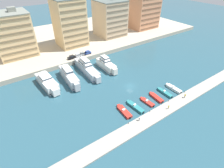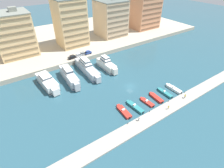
{
  "view_description": "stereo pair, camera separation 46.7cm",
  "coord_description": "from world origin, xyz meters",
  "px_view_note": "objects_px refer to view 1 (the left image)",
  "views": [
    {
      "loc": [
        -40.57,
        -44.93,
        42.97
      ],
      "look_at": [
        -7.36,
        2.75,
        2.5
      ],
      "focal_mm": 28.0,
      "sensor_mm": 36.0,
      "label": 1
    },
    {
      "loc": [
        -40.19,
        -45.19,
        42.97
      ],
      "look_at": [
        -7.36,
        2.75,
        2.5
      ],
      "focal_mm": 28.0,
      "sensor_mm": 36.0,
      "label": 2
    }
  ],
  "objects_px": {
    "yacht_silver_mid_left": "(87,68)",
    "yacht_silver_left": "(69,76)",
    "car_grey_mid_left": "(82,54)",
    "car_blue_center_left": "(87,52)",
    "yacht_white_far_left": "(47,82)",
    "motorboat_teal_left": "(135,107)",
    "motorboat_white_center_right": "(174,88)",
    "car_black_far_left": "(72,57)",
    "motorboat_red_mid_left": "(147,102)",
    "motorboat_red_far_left": "(124,111)",
    "car_silver_left": "(78,55)",
    "pedestrian_far_side": "(185,95)",
    "motorboat_red_center_left": "(156,97)",
    "pedestrian_near_edge": "(169,107)",
    "motorboat_teal_center": "(165,93)",
    "yacht_ivory_center_left": "(106,64)",
    "pedestrian_mid_deck": "(139,118)"
  },
  "relations": [
    {
      "from": "motorboat_red_center_left",
      "to": "pedestrian_far_side",
      "type": "distance_m",
      "value": 10.84
    },
    {
      "from": "yacht_white_far_left",
      "to": "yacht_ivory_center_left",
      "type": "bearing_deg",
      "value": -3.09
    },
    {
      "from": "motorboat_red_mid_left",
      "to": "motorboat_white_center_right",
      "type": "bearing_deg",
      "value": -0.74
    },
    {
      "from": "car_silver_left",
      "to": "car_blue_center_left",
      "type": "height_order",
      "value": "same"
    },
    {
      "from": "yacht_silver_left",
      "to": "motorboat_white_center_right",
      "type": "xyz_separation_m",
      "value": [
        32.4,
        -30.49,
        -1.87
      ]
    },
    {
      "from": "car_grey_mid_left",
      "to": "car_blue_center_left",
      "type": "bearing_deg",
      "value": -1.61
    },
    {
      "from": "motorboat_teal_center",
      "to": "motorboat_white_center_right",
      "type": "xyz_separation_m",
      "value": [
        5.08,
        -0.21,
        0.07
      ]
    },
    {
      "from": "pedestrian_far_side",
      "to": "motorboat_red_center_left",
      "type": "bearing_deg",
      "value": 144.21
    },
    {
      "from": "yacht_silver_left",
      "to": "pedestrian_far_side",
      "type": "relative_size",
      "value": 11.05
    },
    {
      "from": "yacht_silver_left",
      "to": "yacht_ivory_center_left",
      "type": "bearing_deg",
      "value": -0.39
    },
    {
      "from": "yacht_white_far_left",
      "to": "yacht_silver_mid_left",
      "type": "bearing_deg",
      "value": 2.64
    },
    {
      "from": "pedestrian_mid_deck",
      "to": "car_grey_mid_left",
      "type": "bearing_deg",
      "value": 83.87
    },
    {
      "from": "yacht_silver_mid_left",
      "to": "pedestrian_near_edge",
      "type": "distance_m",
      "value": 41.13
    },
    {
      "from": "yacht_silver_mid_left",
      "to": "car_blue_center_left",
      "type": "distance_m",
      "value": 15.33
    },
    {
      "from": "motorboat_red_far_left",
      "to": "pedestrian_near_edge",
      "type": "distance_m",
      "value": 15.76
    },
    {
      "from": "yacht_silver_mid_left",
      "to": "yacht_silver_left",
      "type": "bearing_deg",
      "value": -166.95
    },
    {
      "from": "yacht_white_far_left",
      "to": "motorboat_white_center_right",
      "type": "distance_m",
      "value": 52.45
    },
    {
      "from": "motorboat_teal_center",
      "to": "motorboat_white_center_right",
      "type": "distance_m",
      "value": 5.09
    },
    {
      "from": "motorboat_teal_center",
      "to": "car_silver_left",
      "type": "xyz_separation_m",
      "value": [
        -15.74,
        45.59,
        2.7
      ]
    },
    {
      "from": "yacht_ivory_center_left",
      "to": "car_black_far_left",
      "type": "height_order",
      "value": "yacht_ivory_center_left"
    },
    {
      "from": "car_blue_center_left",
      "to": "yacht_white_far_left",
      "type": "bearing_deg",
      "value": -151.95
    },
    {
      "from": "motorboat_red_mid_left",
      "to": "motorboat_teal_left",
      "type": "bearing_deg",
      "value": 175.16
    },
    {
      "from": "motorboat_red_far_left",
      "to": "yacht_silver_left",
      "type": "bearing_deg",
      "value": 104.24
    },
    {
      "from": "motorboat_red_far_left",
      "to": "motorboat_white_center_right",
      "type": "relative_size",
      "value": 1.01
    },
    {
      "from": "motorboat_red_mid_left",
      "to": "motorboat_teal_center",
      "type": "height_order",
      "value": "motorboat_teal_center"
    },
    {
      "from": "motorboat_teal_left",
      "to": "motorboat_red_mid_left",
      "type": "bearing_deg",
      "value": -4.84
    },
    {
      "from": "motorboat_white_center_right",
      "to": "pedestrian_near_edge",
      "type": "distance_m",
      "value": 13.23
    },
    {
      "from": "motorboat_white_center_right",
      "to": "pedestrian_mid_deck",
      "type": "relative_size",
      "value": 4.96
    },
    {
      "from": "yacht_ivory_center_left",
      "to": "motorboat_red_mid_left",
      "type": "distance_m",
      "value": 30.27
    },
    {
      "from": "yacht_ivory_center_left",
      "to": "motorboat_red_center_left",
      "type": "bearing_deg",
      "value": -84.23
    },
    {
      "from": "yacht_silver_left",
      "to": "motorboat_white_center_right",
      "type": "bearing_deg",
      "value": -43.26
    },
    {
      "from": "motorboat_white_center_right",
      "to": "car_black_far_left",
      "type": "xyz_separation_m",
      "value": [
        -24.27,
        45.79,
        2.63
      ]
    },
    {
      "from": "yacht_silver_left",
      "to": "motorboat_teal_left",
      "type": "distance_m",
      "value": 32.28
    },
    {
      "from": "yacht_white_far_left",
      "to": "motorboat_teal_center",
      "type": "xyz_separation_m",
      "value": [
        36.53,
        -31.68,
        -1.52
      ]
    },
    {
      "from": "motorboat_red_center_left",
      "to": "motorboat_teal_left",
      "type": "bearing_deg",
      "value": 176.93
    },
    {
      "from": "motorboat_red_far_left",
      "to": "pedestrian_far_side",
      "type": "height_order",
      "value": "pedestrian_far_side"
    },
    {
      "from": "motorboat_teal_left",
      "to": "car_silver_left",
      "type": "bearing_deg",
      "value": 90.75
    },
    {
      "from": "yacht_white_far_left",
      "to": "motorboat_teal_left",
      "type": "xyz_separation_m",
      "value": [
        21.39,
        -31.24,
        -1.5
      ]
    },
    {
      "from": "motorboat_teal_center",
      "to": "pedestrian_near_edge",
      "type": "xyz_separation_m",
      "value": [
        -6.24,
        -7.0,
        0.96
      ]
    },
    {
      "from": "car_grey_mid_left",
      "to": "motorboat_white_center_right",
      "type": "bearing_deg",
      "value": -68.61
    },
    {
      "from": "yacht_silver_left",
      "to": "car_silver_left",
      "type": "height_order",
      "value": "yacht_silver_left"
    },
    {
      "from": "motorboat_teal_left",
      "to": "motorboat_teal_center",
      "type": "bearing_deg",
      "value": -1.68
    },
    {
      "from": "motorboat_teal_left",
      "to": "motorboat_white_center_right",
      "type": "xyz_separation_m",
      "value": [
        20.23,
        -0.65,
        0.05
      ]
    },
    {
      "from": "yacht_white_far_left",
      "to": "car_blue_center_left",
      "type": "height_order",
      "value": "yacht_white_far_left"
    },
    {
      "from": "motorboat_red_mid_left",
      "to": "car_silver_left",
      "type": "bearing_deg",
      "value": 97.58
    },
    {
      "from": "pedestrian_near_edge",
      "to": "motorboat_red_far_left",
      "type": "bearing_deg",
      "value": 149.95
    },
    {
      "from": "yacht_white_far_left",
      "to": "car_silver_left",
      "type": "distance_m",
      "value": 25.04
    },
    {
      "from": "yacht_silver_left",
      "to": "yacht_ivory_center_left",
      "type": "relative_size",
      "value": 1.25
    },
    {
      "from": "car_silver_left",
      "to": "pedestrian_mid_deck",
      "type": "xyz_separation_m",
      "value": [
        -2.77,
        -50.86,
        -1.74
      ]
    },
    {
      "from": "motorboat_red_far_left",
      "to": "pedestrian_mid_deck",
      "type": "xyz_separation_m",
      "value": [
        1.35,
        -6.15,
        1.0
      ]
    }
  ]
}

